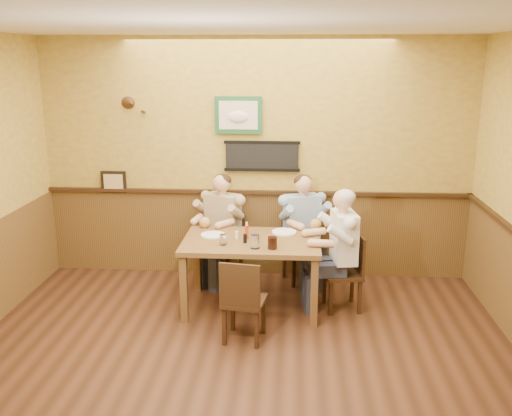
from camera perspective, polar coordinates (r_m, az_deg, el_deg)
The scene contains 17 objects.
room at distance 4.32m, azimuth -0.34°, elevation 3.11°, with size 5.02×5.03×2.81m.
dining_table at distance 5.88m, azimuth -0.45°, elevation -4.03°, with size 1.40×0.90×0.75m.
chair_back_left at distance 6.71m, azimuth -3.27°, elevation -3.93°, with size 0.37×0.37×0.80m, color #362211, non-canonical shape.
chair_back_right at distance 6.67m, azimuth 4.54°, elevation -4.07°, with size 0.37×0.37×0.80m, color #362211, non-canonical shape.
chair_right_end at distance 6.01m, azimuth 8.64°, elevation -6.37°, with size 0.37×0.37×0.81m, color #362211, non-canonical shape.
chair_near_side at distance 5.32m, azimuth -1.18°, elevation -9.08°, with size 0.37×0.37×0.81m, color #362211, non-canonical shape.
diner_tan_shirt at distance 6.66m, azimuth -3.29°, elevation -2.53°, with size 0.53×0.53×1.15m, color tan, non-canonical shape.
diner_blue_polo at distance 6.61m, azimuth 4.57°, elevation -2.66°, with size 0.53×0.53×1.15m, color #8FABD7, non-canonical shape.
diner_white_elder at distance 5.95m, azimuth 8.71°, elevation -4.82°, with size 0.53×0.53×1.15m, color white, non-canonical shape.
water_glass_left at distance 5.69m, azimuth -3.30°, elevation -3.17°, with size 0.07×0.07×0.11m, color silver.
water_glass_mid at distance 5.57m, azimuth -0.10°, elevation -3.38°, with size 0.09×0.09×0.14m, color white.
cola_tumbler at distance 5.57m, azimuth 1.65°, elevation -3.50°, with size 0.09×0.09×0.12m, color black.
hot_sauce_bottle at distance 5.86m, azimuth -0.93°, elevation -2.33°, with size 0.04×0.04×0.16m, color #B13712.
salt_shaker at distance 5.88m, azimuth -1.95°, elevation -2.71°, with size 0.03×0.03×0.08m, color white.
pepper_shaker at distance 5.74m, azimuth -1.10°, elevation -3.06°, with size 0.04×0.04×0.09m, color black.
plate_far_left at distance 5.99m, azimuth -4.33°, elevation -2.70°, with size 0.26×0.26×0.02m, color white.
plate_far_right at distance 6.08m, azimuth 2.84°, elevation -2.41°, with size 0.26×0.26×0.02m, color white.
Camera 1 is at (0.45, -4.04, 2.58)m, focal length 40.00 mm.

